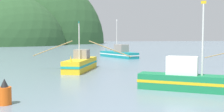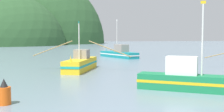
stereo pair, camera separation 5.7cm
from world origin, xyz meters
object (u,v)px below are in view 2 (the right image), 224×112
at_px(fishing_boat_teal, 119,53).
at_px(fishing_boat_green, 192,80).
at_px(fishing_boat_yellow, 81,63).
at_px(channel_buoy, 4,94).

xyz_separation_m(fishing_boat_teal, fishing_boat_green, (-5.05, -33.45, -0.01)).
height_order(fishing_boat_teal, fishing_boat_yellow, fishing_boat_teal).
xyz_separation_m(fishing_boat_teal, channel_buoy, (-17.86, -33.89, -0.19)).
xyz_separation_m(fishing_boat_yellow, fishing_boat_green, (5.78, -14.70, -0.03)).
distance_m(fishing_boat_teal, fishing_boat_yellow, 21.65).
xyz_separation_m(fishing_boat_yellow, channel_buoy, (-7.04, -15.14, -0.21)).
distance_m(fishing_boat_teal, fishing_boat_green, 33.83).
bearing_deg(channel_buoy, fishing_boat_yellow, 65.07).
relative_size(fishing_boat_yellow, fishing_boat_green, 1.46).
bearing_deg(channel_buoy, fishing_boat_teal, 62.21).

